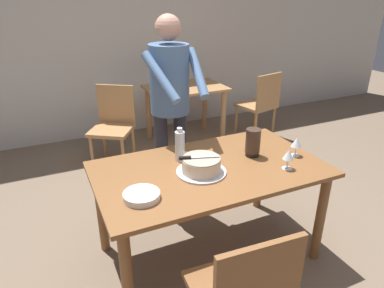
# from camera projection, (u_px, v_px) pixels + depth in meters

# --- Properties ---
(ground_plane) EXTENTS (14.00, 14.00, 0.00)m
(ground_plane) POSITION_uv_depth(u_px,v_px,m) (208.00, 252.00, 2.70)
(ground_plane) COLOR #7A6651
(back_wall) EXTENTS (10.00, 0.12, 2.70)m
(back_wall) POSITION_uv_depth(u_px,v_px,m) (111.00, 35.00, 4.50)
(back_wall) COLOR beige
(back_wall) RESTS_ON ground_plane
(main_dining_table) EXTENTS (1.58, 0.91, 0.75)m
(main_dining_table) POSITION_uv_depth(u_px,v_px,m) (210.00, 181.00, 2.43)
(main_dining_table) COLOR brown
(main_dining_table) RESTS_ON ground_plane
(cake_on_platter) EXTENTS (0.34, 0.34, 0.11)m
(cake_on_platter) POSITION_uv_depth(u_px,v_px,m) (201.00, 166.00, 2.30)
(cake_on_platter) COLOR silver
(cake_on_platter) RESTS_ON main_dining_table
(cake_knife) EXTENTS (0.26, 0.10, 0.02)m
(cake_knife) POSITION_uv_depth(u_px,v_px,m) (191.00, 158.00, 2.27)
(cake_knife) COLOR silver
(cake_knife) RESTS_ON cake_on_platter
(plate_stack) EXTENTS (0.22, 0.22, 0.04)m
(plate_stack) POSITION_uv_depth(u_px,v_px,m) (142.00, 196.00, 2.02)
(plate_stack) COLOR white
(plate_stack) RESTS_ON main_dining_table
(wine_glass_near) EXTENTS (0.08, 0.08, 0.14)m
(wine_glass_near) POSITION_uv_depth(u_px,v_px,m) (296.00, 143.00, 2.52)
(wine_glass_near) COLOR silver
(wine_glass_near) RESTS_ON main_dining_table
(wine_glass_far) EXTENTS (0.08, 0.08, 0.14)m
(wine_glass_far) POSITION_uv_depth(u_px,v_px,m) (288.00, 155.00, 2.33)
(wine_glass_far) COLOR silver
(wine_glass_far) RESTS_ON main_dining_table
(water_bottle) EXTENTS (0.07, 0.07, 0.25)m
(water_bottle) POSITION_uv_depth(u_px,v_px,m) (180.00, 146.00, 2.45)
(water_bottle) COLOR silver
(water_bottle) RESTS_ON main_dining_table
(hurricane_lamp) EXTENTS (0.11, 0.11, 0.21)m
(hurricane_lamp) POSITION_uv_depth(u_px,v_px,m) (253.00, 142.00, 2.52)
(hurricane_lamp) COLOR black
(hurricane_lamp) RESTS_ON main_dining_table
(person_cutting_cake) EXTENTS (0.47, 0.56, 1.72)m
(person_cutting_cake) POSITION_uv_depth(u_px,v_px,m) (170.00, 98.00, 2.80)
(person_cutting_cake) COLOR #2D2D38
(person_cutting_cake) RESTS_ON ground_plane
(background_table) EXTENTS (1.00, 0.70, 0.74)m
(background_table) POSITION_uv_depth(u_px,v_px,m) (185.00, 99.00, 4.52)
(background_table) COLOR tan
(background_table) RESTS_ON ground_plane
(background_chair_0) EXTENTS (0.53, 0.53, 0.90)m
(background_chair_0) POSITION_uv_depth(u_px,v_px,m) (260.00, 102.00, 4.66)
(background_chair_0) COLOR tan
(background_chair_0) RESTS_ON ground_plane
(background_chair_1) EXTENTS (0.61, 0.61, 0.90)m
(background_chair_1) POSITION_uv_depth(u_px,v_px,m) (113.00, 123.00, 3.94)
(background_chair_1) COLOR tan
(background_chair_1) RESTS_ON ground_plane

